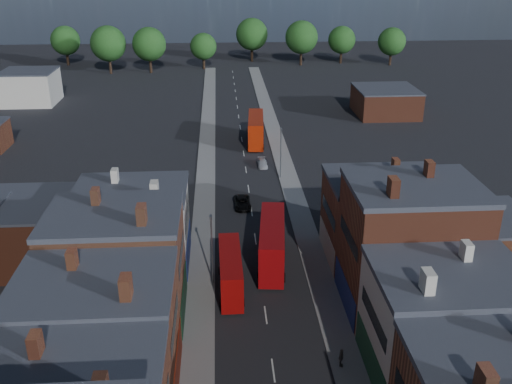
{
  "coord_description": "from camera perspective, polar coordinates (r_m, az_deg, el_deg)",
  "views": [
    {
      "loc": [
        -3.98,
        -22.57,
        33.25
      ],
      "look_at": [
        0.0,
        38.74,
        6.89
      ],
      "focal_mm": 40.0,
      "sensor_mm": 36.0,
      "label": 1
    }
  ],
  "objects": [
    {
      "name": "car_3",
      "position": [
        94.12,
        0.65,
        2.89
      ],
      "size": [
        1.58,
        3.81,
        1.1
      ],
      "primitive_type": "imported",
      "rotation": [
        0.0,
        0.0,
        0.01
      ],
      "color": "silver",
      "rests_on": "ground"
    },
    {
      "name": "bus_2",
      "position": [
        104.81,
        -0.01,
        6.3
      ],
      "size": [
        3.57,
        11.92,
        5.08
      ],
      "rotation": [
        0.0,
        0.0,
        -0.07
      ],
      "color": "#9C1D06",
      "rests_on": "ground"
    },
    {
      "name": "pavement_west",
      "position": [
        79.84,
        -5.19,
        -1.44
      ],
      "size": [
        3.0,
        200.0,
        0.12
      ],
      "primitive_type": "cube",
      "color": "gray",
      "rests_on": "ground"
    },
    {
      "name": "bus_0",
      "position": [
        59.97,
        -2.56,
        -7.9
      ],
      "size": [
        2.59,
        9.8,
        4.22
      ],
      "rotation": [
        0.0,
        0.0,
        0.01
      ],
      "color": "#9F0909",
      "rests_on": "ground"
    },
    {
      "name": "bus_1",
      "position": [
        64.35,
        1.62,
        -5.09
      ],
      "size": [
        3.9,
        12.0,
        5.09
      ],
      "rotation": [
        0.0,
        0.0,
        -0.1
      ],
      "color": "#A5090C",
      "rests_on": "ground"
    },
    {
      "name": "car_2",
      "position": [
        79.21,
        -1.37,
        -1.07
      ],
      "size": [
        2.38,
        4.92,
        1.35
      ],
      "primitive_type": "imported",
      "rotation": [
        0.0,
        0.0,
        0.03
      ],
      "color": "black",
      "rests_on": "ground"
    },
    {
      "name": "lamp_post_3",
      "position": [
        87.85,
        2.49,
        4.24
      ],
      "size": [
        0.25,
        0.7,
        8.12
      ],
      "color": "slate",
      "rests_on": "ground"
    },
    {
      "name": "lamp_post_2",
      "position": [
        59.84,
        -4.45,
        -5.35
      ],
      "size": [
        0.25,
        0.7,
        8.12
      ],
      "color": "slate",
      "rests_on": "ground"
    },
    {
      "name": "ped_3",
      "position": [
        51.3,
        8.51,
        -16.05
      ],
      "size": [
        0.7,
        1.1,
        1.74
      ],
      "primitive_type": "imported",
      "rotation": [
        0.0,
        0.0,
        1.32
      ],
      "color": "#58534B",
      "rests_on": "pavement_east"
    },
    {
      "name": "pavement_east",
      "position": [
        80.49,
        4.1,
        -1.19
      ],
      "size": [
        3.0,
        200.0,
        0.12
      ],
      "primitive_type": "cube",
      "color": "gray",
      "rests_on": "ground"
    }
  ]
}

